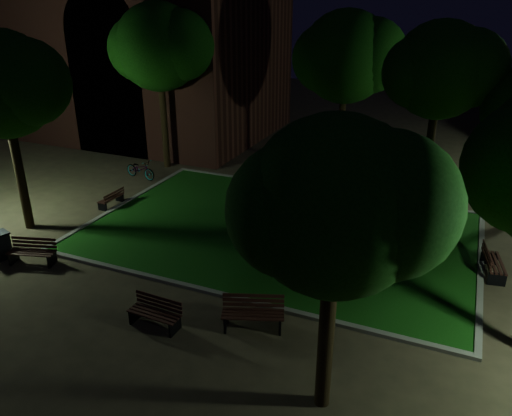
% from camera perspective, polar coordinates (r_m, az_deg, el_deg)
% --- Properties ---
extents(ground, '(80.00, 80.00, 0.00)m').
position_cam_1_polar(ground, '(18.75, 0.48, -5.27)').
color(ground, '#493D2A').
extents(lawn, '(15.00, 10.00, 0.08)m').
position_cam_1_polar(lawn, '(20.38, 2.67, -2.69)').
color(lawn, '#145011').
rests_on(lawn, ground).
extents(lawn_kerb, '(15.40, 10.40, 0.12)m').
position_cam_1_polar(lawn_kerb, '(20.38, 2.67, -2.64)').
color(lawn_kerb, slate).
rests_on(lawn_kerb, ground).
extents(monument, '(1.40, 1.40, 3.20)m').
position_cam_1_polar(monument, '(20.00, 2.72, -0.33)').
color(monument, gray).
rests_on(monument, lawn).
extents(building_main, '(20.00, 12.00, 15.00)m').
position_cam_1_polar(building_main, '(36.54, -15.14, 20.11)').
color(building_main, '#54281F').
rests_on(building_main, ground).
extents(tree_west, '(4.96, 4.05, 7.89)m').
position_cam_1_polar(tree_west, '(21.20, -26.88, 12.44)').
color(tree_west, black).
rests_on(tree_west, ground).
extents(tree_north_er, '(5.04, 4.11, 8.08)m').
position_cam_1_polar(tree_north_er, '(22.91, 20.54, 14.50)').
color(tree_north_er, black).
rests_on(tree_north_er, ground).
extents(tree_se, '(4.59, 3.74, 6.97)m').
position_cam_1_polar(tree_se, '(9.99, 9.46, 0.03)').
color(tree_se, black).
rests_on(tree_se, ground).
extents(tree_nw, '(5.51, 4.50, 8.69)m').
position_cam_1_polar(tree_nw, '(27.22, -10.89, 17.59)').
color(tree_nw, black).
rests_on(tree_nw, ground).
extents(tree_far_north, '(6.05, 4.94, 8.32)m').
position_cam_1_polar(tree_far_north, '(28.16, 10.47, 16.60)').
color(tree_far_north, black).
rests_on(tree_far_north, ground).
extents(lamppost_nw, '(1.18, 0.28, 4.73)m').
position_cam_1_polar(lamppost_nw, '(31.46, -14.07, 12.24)').
color(lamppost_nw, black).
rests_on(lamppost_nw, ground).
extents(bench_near_left, '(1.62, 0.62, 0.88)m').
position_cam_1_polar(bench_near_left, '(15.12, -11.40, -11.71)').
color(bench_near_left, black).
rests_on(bench_near_left, ground).
extents(bench_near_right, '(1.90, 1.20, 0.99)m').
position_cam_1_polar(bench_near_right, '(14.73, -0.34, -11.98)').
color(bench_near_right, black).
rests_on(bench_near_right, ground).
extents(bench_west_near, '(1.77, 1.03, 0.92)m').
position_cam_1_polar(bench_west_near, '(19.68, -24.16, -4.62)').
color(bench_west_near, black).
rests_on(bench_west_near, ground).
extents(bench_left_side, '(0.51, 1.38, 0.75)m').
position_cam_1_polar(bench_left_side, '(23.65, -16.16, 1.00)').
color(bench_left_side, black).
rests_on(bench_left_side, ground).
extents(bench_right_side, '(0.86, 1.76, 0.92)m').
position_cam_1_polar(bench_right_side, '(19.09, 25.35, -5.71)').
color(bench_right_side, black).
rests_on(bench_right_side, ground).
extents(bench_far_side, '(1.69, 1.13, 0.88)m').
position_cam_1_polar(bench_far_side, '(24.27, 13.56, 2.01)').
color(bench_far_side, black).
rests_on(bench_far_side, ground).
extents(trash_bin, '(0.75, 0.75, 1.02)m').
position_cam_1_polar(trash_bin, '(20.51, -27.11, -3.79)').
color(trash_bin, black).
rests_on(trash_bin, ground).
extents(bicycle, '(2.02, 1.00, 1.01)m').
position_cam_1_polar(bicycle, '(26.88, -13.08, 4.36)').
color(bicycle, black).
rests_on(bicycle, ground).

